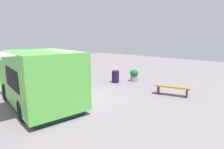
{
  "coord_description": "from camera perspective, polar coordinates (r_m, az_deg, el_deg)",
  "views": [
    {
      "loc": [
        -4.89,
        -6.85,
        2.82
      ],
      "look_at": [
        1.67,
        -0.49,
        0.99
      ],
      "focal_mm": 29.03,
      "sensor_mm": 36.0,
      "label": 1
    }
  ],
  "objects": [
    {
      "name": "plaza_bench",
      "position": [
        9.55,
        18.48,
        -4.16
      ],
      "size": [
        0.93,
        1.75,
        0.49
      ],
      "color": "olive",
      "rests_on": "ground_plane"
    },
    {
      "name": "ground_plane",
      "position": [
        8.88,
        -9.92,
        -7.39
      ],
      "size": [
        40.0,
        40.0,
        0.0
      ],
      "primitive_type": "plane",
      "color": "gray"
    },
    {
      "name": "person_customer",
      "position": [
        13.1,
        -8.58,
        0.38
      ],
      "size": [
        0.67,
        0.79,
        0.91
      ],
      "color": "black",
      "rests_on": "ground_plane"
    },
    {
      "name": "food_truck",
      "position": [
        8.34,
        -22.2,
        -1.32
      ],
      "size": [
        3.24,
        5.28,
        2.33
      ],
      "color": "#5ABA47",
      "rests_on": "ground_plane"
    },
    {
      "name": "trash_bin",
      "position": [
        11.71,
        1.09,
        -0.59
      ],
      "size": [
        0.48,
        0.48,
        0.8
      ],
      "color": "black",
      "rests_on": "ground_plane"
    },
    {
      "name": "planter_flowering_near",
      "position": [
        12.14,
        6.97,
        -0.19
      ],
      "size": [
        0.55,
        0.55,
        0.8
      ],
      "color": "gray",
      "rests_on": "ground_plane"
    }
  ]
}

